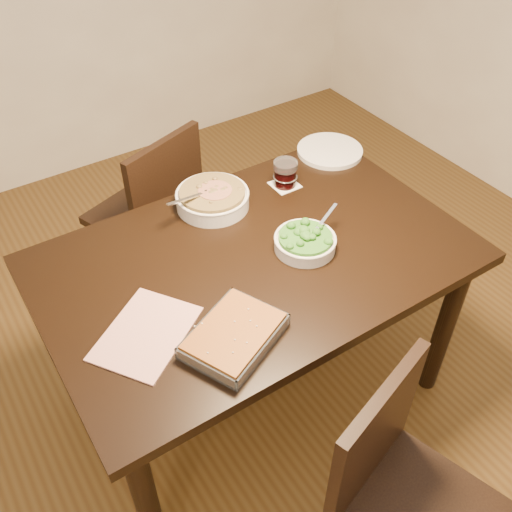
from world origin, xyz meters
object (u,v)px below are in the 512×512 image
(table, at_px, (255,276))
(baking_dish, at_px, (234,336))
(broccoli_bowl, at_px, (305,242))
(dinner_plate, at_px, (330,151))
(chair_far, at_px, (153,209))
(stew_bowl, at_px, (212,198))
(wine_tumbler, at_px, (285,173))
(chair_near, at_px, (399,488))

(table, distance_m, baking_dish, 0.39)
(broccoli_bowl, distance_m, baking_dish, 0.46)
(dinner_plate, bearing_deg, chair_far, 148.79)
(chair_far, bearing_deg, broccoli_bowl, 84.15)
(dinner_plate, bearing_deg, table, -149.13)
(table, relative_size, baking_dish, 4.16)
(stew_bowl, height_order, baking_dish, stew_bowl)
(stew_bowl, bearing_deg, dinner_plate, 4.87)
(broccoli_bowl, relative_size, baking_dish, 0.69)
(wine_tumbler, bearing_deg, chair_far, 126.85)
(baking_dish, relative_size, wine_tumbler, 3.34)
(table, relative_size, dinner_plate, 5.23)
(broccoli_bowl, height_order, baking_dish, broccoli_bowl)
(broccoli_bowl, xyz_separation_m, wine_tumbler, (0.15, 0.33, 0.03))
(baking_dish, height_order, chair_near, chair_near)
(baking_dish, relative_size, dinner_plate, 1.26)
(dinner_plate, distance_m, chair_far, 0.81)
(stew_bowl, bearing_deg, broccoli_bowl, -69.26)
(baking_dish, xyz_separation_m, dinner_plate, (0.85, 0.63, -0.02))
(table, distance_m, stew_bowl, 0.34)
(baking_dish, height_order, wine_tumbler, wine_tumbler)
(stew_bowl, relative_size, dinner_plate, 1.09)
(dinner_plate, height_order, chair_near, chair_near)
(wine_tumbler, relative_size, dinner_plate, 0.38)
(table, relative_size, chair_near, 1.66)
(table, xyz_separation_m, chair_far, (-0.05, 0.75, -0.18))
(wine_tumbler, distance_m, chair_near, 1.14)
(broccoli_bowl, relative_size, dinner_plate, 0.86)
(wine_tumbler, xyz_separation_m, chair_near, (-0.34, -1.04, -0.33))
(stew_bowl, distance_m, broccoli_bowl, 0.40)
(stew_bowl, distance_m, baking_dish, 0.64)
(table, bearing_deg, chair_far, 93.59)
(table, xyz_separation_m, dinner_plate, (0.60, 0.36, 0.10))
(stew_bowl, xyz_separation_m, broccoli_bowl, (0.14, -0.37, -0.01))
(baking_dish, relative_size, chair_far, 0.39)
(stew_bowl, xyz_separation_m, wine_tumbler, (0.29, -0.04, 0.02))
(broccoli_bowl, relative_size, chair_near, 0.27)
(wine_tumbler, relative_size, chair_far, 0.12)
(broccoli_bowl, relative_size, wine_tumbler, 2.29)
(broccoli_bowl, relative_size, chair_far, 0.27)
(chair_near, height_order, chair_far, chair_far)
(chair_near, bearing_deg, baking_dish, 97.40)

